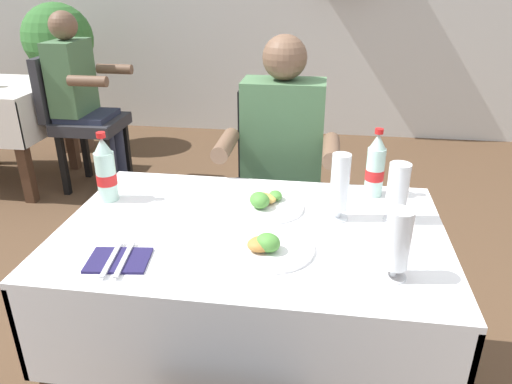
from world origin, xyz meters
TOP-DOWN VIEW (x-y plane):
  - main_dining_table at (-0.14, 0.02)m, footprint 1.22×0.79m
  - chair_far_diner_seat at (-0.14, 0.81)m, footprint 0.44×0.50m
  - seated_diner_far at (-0.11, 0.70)m, footprint 0.50×0.46m
  - plate_near_camera at (-0.07, -0.12)m, footprint 0.26×0.26m
  - plate_far_diner at (-0.11, 0.16)m, footprint 0.25×0.25m
  - beer_glass_left at (0.32, 0.13)m, footprint 0.07×0.07m
  - beer_glass_middle at (0.28, -0.20)m, footprint 0.07×0.07m
  - beer_glass_right at (0.14, 0.12)m, footprint 0.07×0.07m
  - cola_bottle_primary at (0.26, 0.33)m, footprint 0.07×0.07m
  - cola_bottle_secondary at (-0.67, 0.15)m, footprint 0.07×0.07m
  - napkin_cutlery_set at (-0.48, -0.23)m, footprint 0.18×0.19m
  - background_chair_right at (-1.68, 1.86)m, footprint 0.50×0.44m
  - background_patron at (-1.63, 1.86)m, footprint 0.46×0.50m
  - potted_plant_corner at (-2.21, 2.68)m, footprint 0.59×0.59m

SIDE VIEW (x-z plane):
  - chair_far_diner_seat at x=-0.14m, z-range 0.07..1.04m
  - background_chair_right at x=-1.68m, z-range 0.07..1.04m
  - main_dining_table at x=-0.14m, z-range 0.20..0.95m
  - seated_diner_far at x=-0.11m, z-range 0.08..1.34m
  - background_patron at x=-1.63m, z-range 0.08..1.34m
  - napkin_cutlery_set at x=-0.48m, z-range 0.75..0.76m
  - plate_near_camera at x=-0.07m, z-range 0.73..0.80m
  - plate_far_diner at x=-0.11m, z-range 0.73..0.80m
  - potted_plant_corner at x=-2.21m, z-range 0.20..1.47m
  - beer_glass_left at x=0.32m, z-range 0.75..0.95m
  - beer_glass_middle at x=0.28m, z-range 0.76..0.96m
  - cola_bottle_secondary at x=-0.67m, z-range 0.73..0.98m
  - cola_bottle_primary at x=0.26m, z-range 0.73..0.98m
  - beer_glass_right at x=0.14m, z-range 0.75..0.98m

